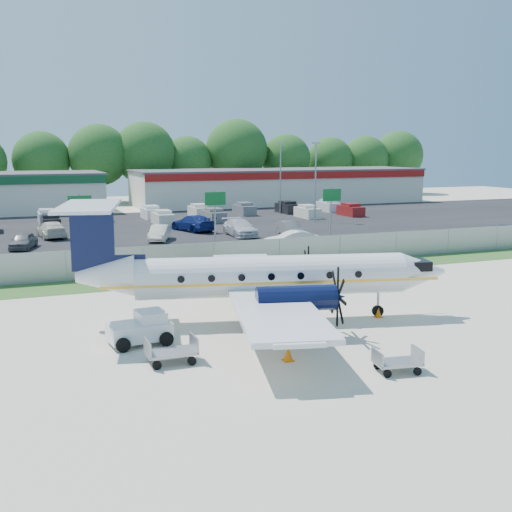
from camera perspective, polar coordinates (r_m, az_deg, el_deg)
name	(u,v)px	position (r m, az deg, el deg)	size (l,w,h in m)	color
ground	(300,320)	(32.44, 3.92, -5.67)	(170.00, 170.00, 0.00)	beige
grass_verge	(223,276)	(43.28, -2.92, -1.75)	(170.00, 4.00, 0.02)	#2D561E
access_road	(194,259)	(49.85, -5.50, -0.25)	(170.00, 8.00, 0.02)	black
parking_lot	(140,227)	(70.06, -10.29, 2.51)	(170.00, 32.00, 0.02)	black
perimeter_fence	(214,256)	(44.96, -3.75, -0.03)	(120.00, 0.06, 1.99)	gray
building_east	(279,186)	(98.65, 2.10, 6.23)	(44.40, 12.40, 5.24)	silver
sign_left	(80,212)	(51.65, -15.37, 3.83)	(1.80, 0.26, 5.00)	gray
sign_mid	(215,207)	(53.95, -3.65, 4.39)	(1.80, 0.26, 5.00)	gray
sign_right	(331,203)	(58.26, 6.73, 4.73)	(1.80, 0.26, 5.00)	gray
light_pole_ne	(316,176)	(74.28, 5.32, 7.07)	(0.90, 0.35, 9.09)	gray
light_pole_se	(280,173)	(83.32, 2.19, 7.38)	(0.90, 0.35, 9.09)	gray
tree_line	(96,202)	(103.45, -14.03, 4.65)	(112.00, 6.00, 14.00)	#1C4D16
aircraft	(263,276)	(31.63, 0.62, -1.79)	(19.39, 18.97, 5.92)	silver
pushback_tug	(142,328)	(28.83, -10.11, -6.36)	(2.78, 2.10, 1.43)	silver
baggage_cart_near	(171,351)	(26.17, -7.55, -8.41)	(2.02, 1.24, 1.05)	gray
baggage_cart_far	(397,362)	(25.56, 12.46, -9.15)	(1.89, 1.31, 0.92)	gray
cone_nose	(378,313)	(33.36, 10.82, -4.97)	(0.36, 0.36, 0.51)	#D96506
cone_port_wing	(288,354)	(26.31, 2.87, -8.69)	(0.44, 0.44, 0.62)	#D96506
cone_starboard_wing	(268,281)	(40.24, 1.06, -2.24)	(0.39, 0.39, 0.56)	#D96506
road_car_mid	(292,250)	(54.06, 3.23, 0.54)	(1.69, 4.86, 1.60)	silver
road_car_east	(508,240)	(64.42, 21.50, 1.36)	(2.30, 4.98, 1.38)	navy
parked_car_a	(24,249)	(57.94, -19.94, 0.59)	(1.66, 4.13, 1.41)	#595B5E
parked_car_b	(96,245)	(58.49, -14.07, 0.96)	(1.70, 4.87, 1.60)	navy
parked_car_c	(160,241)	(59.90, -8.55, 1.35)	(1.52, 4.36, 1.44)	beige
parked_car_d	(240,236)	(62.47, -1.43, 1.80)	(2.25, 5.52, 1.60)	silver
parked_car_e	(290,236)	(62.72, 3.02, 1.82)	(1.51, 4.32, 1.42)	#595B5E
parked_car_f	(52,238)	(64.24, -17.69, 1.56)	(2.19, 5.40, 1.57)	beige
parked_car_g	(193,231)	(66.26, -5.62, 2.21)	(2.34, 5.76, 1.67)	navy
far_parking_rows	(131,223)	(74.94, -11.05, 2.94)	(56.00, 10.00, 1.60)	gray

